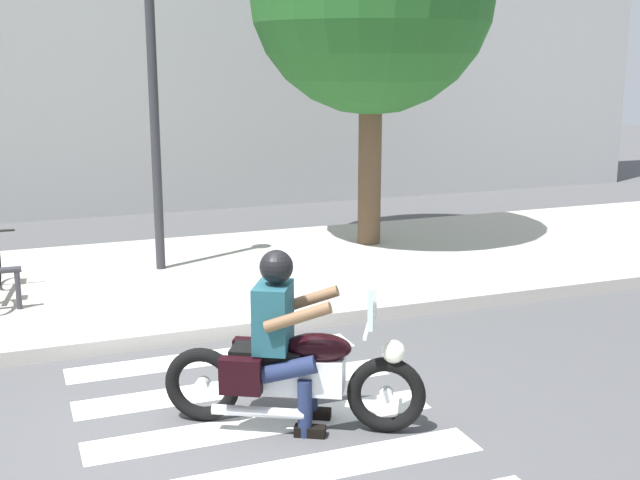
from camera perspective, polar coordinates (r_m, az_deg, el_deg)
ground_plane at (r=6.54m, az=-8.21°, el=-13.33°), size 48.00×48.00×0.00m
sidewalk at (r=10.46m, az=-13.50°, el=-3.12°), size 24.00×4.40×0.15m
crosswalk_stripe_1 at (r=5.98m, az=-1.61°, el=-15.82°), size 2.80×0.40×0.01m
crosswalk_stripe_2 at (r=6.65m, az=-3.97°, el=-12.72°), size 2.80×0.40×0.01m
crosswalk_stripe_3 at (r=7.36m, az=-5.84°, el=-10.19°), size 2.80×0.40×0.01m
crosswalk_stripe_4 at (r=8.08m, az=-7.36°, el=-8.10°), size 2.80×0.40×0.01m
motorcycle at (r=6.45m, az=-1.83°, el=-9.20°), size 1.86×1.12×1.20m
rider at (r=6.34m, az=-2.55°, el=-6.10°), size 0.77×0.72×1.43m
street_lamp at (r=10.56m, az=-11.57°, el=10.27°), size 0.28×0.28×4.02m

